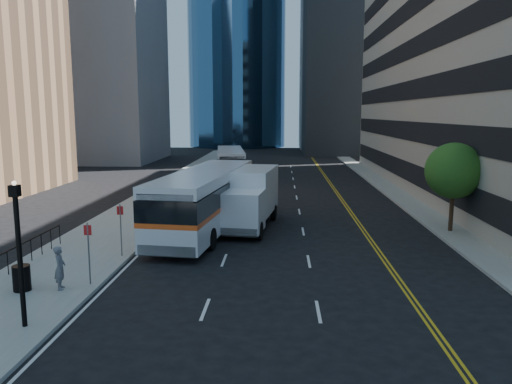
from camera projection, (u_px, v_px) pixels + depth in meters
The scene contains 11 objects.
ground at pixel (300, 275), 21.45m from camera, with size 160.00×160.00×0.00m, color black.
sidewalk_west at pixel (177, 187), 46.61m from camera, with size 5.00×90.00×0.15m, color gray.
sidewalk_east at pixel (388, 188), 45.67m from camera, with size 2.00×90.00×0.15m, color gray.
midrise_west at pixel (92, 38), 71.37m from camera, with size 18.00×18.00×35.00m, color gray.
street_tree at pixel (454, 171), 28.34m from camera, with size 3.20×3.20×5.10m.
lamp_post at pixel (19, 248), 15.54m from camera, with size 0.28×0.28×4.56m.
bus_front at pixel (206, 198), 29.27m from camera, with size 4.65×14.08×3.56m.
bus_rear at pixel (230, 163), 52.76m from camera, with size 4.13×12.37×3.13m.
box_truck at pixel (249, 197), 30.10m from camera, with size 3.49×7.62×3.51m.
trash_can at pixel (22, 278), 19.07m from camera, with size 0.66×0.66×0.99m, color black.
pedestrian at pixel (60, 268), 19.18m from camera, with size 0.62×0.41×1.70m, color #5C5D64.
Camera 1 is at (-0.88, -20.70, 6.88)m, focal length 35.00 mm.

